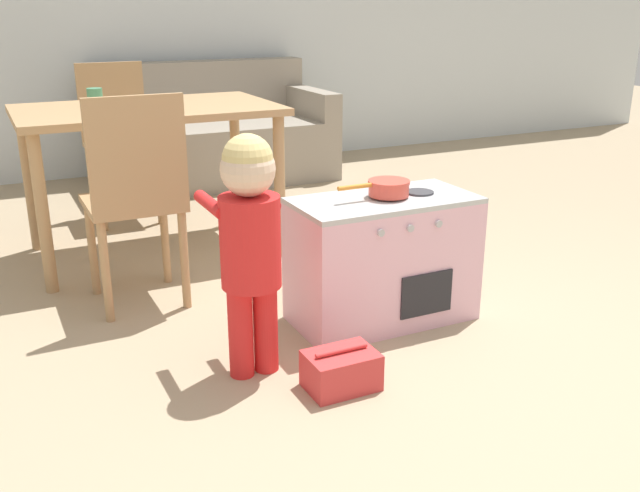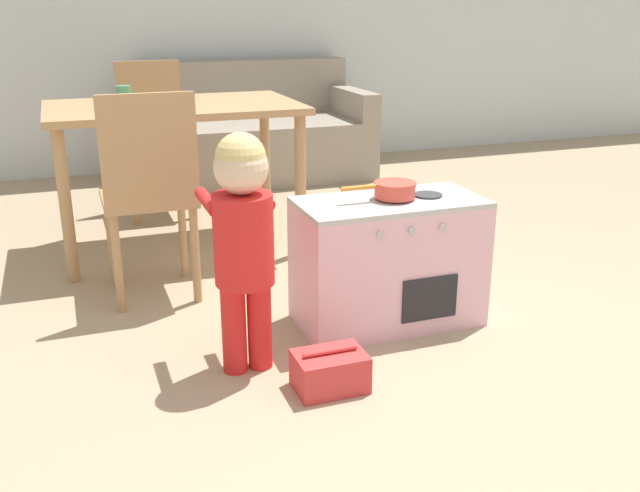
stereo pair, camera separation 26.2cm
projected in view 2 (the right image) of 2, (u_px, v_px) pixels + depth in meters
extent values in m
plane|color=tan|center=(465.00, 415.00, 2.25)|extent=(16.00, 16.00, 0.00)
cube|color=#EAB2C6|center=(388.00, 264.00, 2.83)|extent=(0.72, 0.37, 0.49)
cube|color=#B7BABC|center=(390.00, 202.00, 2.75)|extent=(0.72, 0.37, 0.02)
cylinder|color=#38383D|center=(395.00, 198.00, 2.75)|extent=(0.11, 0.11, 0.01)
cylinder|color=#38383D|center=(428.00, 195.00, 2.80)|extent=(0.11, 0.11, 0.01)
cube|color=black|center=(430.00, 299.00, 2.72)|extent=(0.23, 0.01, 0.17)
cylinder|color=#B2B2B7|center=(380.00, 235.00, 2.56)|extent=(0.03, 0.01, 0.03)
cylinder|color=#B2B2B7|center=(412.00, 231.00, 2.60)|extent=(0.03, 0.01, 0.03)
cylinder|color=#B2B2B7|center=(442.00, 228.00, 2.64)|extent=(0.03, 0.01, 0.03)
cylinder|color=#E04C3D|center=(395.00, 190.00, 2.74)|extent=(0.16, 0.16, 0.06)
cylinder|color=#E04C3D|center=(395.00, 184.00, 2.73)|extent=(0.16, 0.16, 0.01)
cylinder|color=orange|center=(359.00, 188.00, 2.68)|extent=(0.14, 0.02, 0.02)
cylinder|color=red|center=(234.00, 328.00, 2.47)|extent=(0.09, 0.09, 0.33)
cylinder|color=red|center=(260.00, 324.00, 2.50)|extent=(0.09, 0.09, 0.33)
cylinder|color=red|center=(244.00, 239.00, 2.38)|extent=(0.20, 0.20, 0.31)
sphere|color=beige|center=(241.00, 167.00, 2.30)|extent=(0.18, 0.18, 0.18)
sphere|color=#DBC17A|center=(241.00, 158.00, 2.29)|extent=(0.17, 0.17, 0.17)
cylinder|color=red|center=(207.00, 201.00, 2.42)|extent=(0.04, 0.25, 0.04)
cylinder|color=red|center=(259.00, 196.00, 2.48)|extent=(0.04, 0.25, 0.04)
cube|color=#D13838|center=(330.00, 371.00, 2.38)|extent=(0.24, 0.17, 0.13)
cylinder|color=#D13838|center=(330.00, 351.00, 2.36)|extent=(0.19, 0.02, 0.02)
cube|color=tan|center=(173.00, 108.00, 3.55)|extent=(1.24, 0.77, 0.03)
cylinder|color=tan|center=(66.00, 207.00, 3.21)|extent=(0.06, 0.06, 0.72)
cylinder|color=tan|center=(301.00, 186.00, 3.57)|extent=(0.06, 0.06, 0.72)
cylinder|color=tan|center=(63.00, 176.00, 3.78)|extent=(0.06, 0.06, 0.72)
cylinder|color=tan|center=(265.00, 161.00, 4.14)|extent=(0.06, 0.06, 0.72)
cube|color=tan|center=(148.00, 198.00, 3.05)|extent=(0.38, 0.38, 0.03)
cube|color=tan|center=(149.00, 150.00, 2.81)|extent=(0.38, 0.02, 0.45)
cylinder|color=tan|center=(118.00, 264.00, 2.93)|extent=(0.04, 0.04, 0.43)
cylinder|color=tan|center=(196.00, 255.00, 3.03)|extent=(0.04, 0.04, 0.43)
cylinder|color=tan|center=(111.00, 241.00, 3.21)|extent=(0.04, 0.04, 0.43)
cylinder|color=tan|center=(183.00, 233.00, 3.32)|extent=(0.04, 0.04, 0.43)
cube|color=tan|center=(156.00, 143.00, 4.23)|extent=(0.38, 0.38, 0.03)
cube|color=tan|center=(149.00, 99.00, 4.31)|extent=(0.38, 0.02, 0.45)
cylinder|color=tan|center=(135.00, 189.00, 4.11)|extent=(0.04, 0.04, 0.43)
cylinder|color=tan|center=(190.00, 184.00, 4.21)|extent=(0.04, 0.04, 0.43)
cylinder|color=tan|center=(129.00, 176.00, 4.40)|extent=(0.04, 0.04, 0.43)
cylinder|color=tan|center=(181.00, 172.00, 4.50)|extent=(0.04, 0.04, 0.43)
cube|color=gray|center=(254.00, 149.00, 5.23)|extent=(1.63, 0.88, 0.42)
cube|color=gray|center=(241.00, 87.00, 5.40)|extent=(1.63, 0.20, 0.40)
cube|color=gray|center=(148.00, 112.00, 4.89)|extent=(0.14, 0.88, 0.20)
cube|color=gray|center=(349.00, 102.00, 5.37)|extent=(0.14, 0.88, 0.20)
cylinder|color=#478E66|center=(124.00, 95.00, 3.51)|extent=(0.07, 0.07, 0.09)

